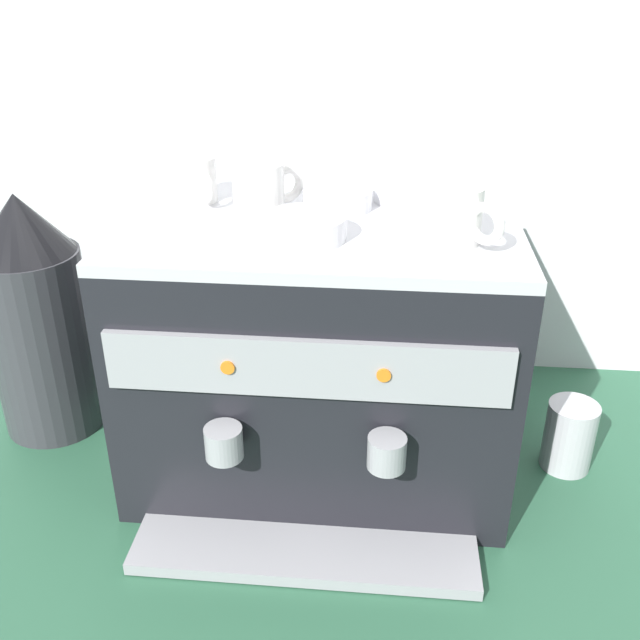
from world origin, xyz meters
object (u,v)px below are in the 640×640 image
espresso_machine (320,349)px  ceramic_bowl_2 (409,187)px  ceramic_bowl_0 (305,228)px  ceramic_cup_0 (261,189)px  ceramic_cup_2 (457,215)px  milk_pitcher (569,436)px  ceramic_bowl_1 (338,199)px  ceramic_cup_1 (196,180)px  coffee_grinder (38,318)px

espresso_machine → ceramic_bowl_2: size_ratio=5.08×
ceramic_bowl_0 → espresso_machine: bearing=79.0°
ceramic_cup_0 → ceramic_bowl_0: size_ratio=0.90×
ceramic_cup_0 → ceramic_bowl_0: bearing=-50.8°
ceramic_cup_2 → milk_pitcher: size_ratio=0.83×
ceramic_bowl_0 → ceramic_bowl_1: 0.15m
ceramic_bowl_1 → milk_pitcher: 0.59m
ceramic_bowl_1 → milk_pitcher: (0.42, -0.05, -0.41)m
ceramic_bowl_1 → milk_pitcher: size_ratio=0.88×
ceramic_bowl_1 → milk_pitcher: bearing=-7.4°
espresso_machine → ceramic_bowl_0: ceramic_bowl_0 is taller
milk_pitcher → ceramic_cup_0: bearing=179.1°
espresso_machine → ceramic_cup_2: size_ratio=5.84×
ceramic_cup_1 → coffee_grinder: ceramic_cup_1 is taller
espresso_machine → ceramic_cup_1: bearing=158.9°
coffee_grinder → ceramic_cup_1: bearing=3.9°
ceramic_cup_2 → milk_pitcher: (0.24, 0.09, -0.43)m
milk_pitcher → coffee_grinder: bearing=177.3°
ceramic_bowl_0 → coffee_grinder: 0.58m
ceramic_bowl_2 → coffee_grinder: size_ratio=0.26×
ceramic_cup_0 → ceramic_bowl_1: (0.12, 0.05, -0.03)m
ceramic_cup_2 → espresso_machine: bearing=160.3°
ceramic_bowl_0 → ceramic_bowl_2: (0.15, 0.20, 0.00)m
ceramic_cup_0 → ceramic_cup_2: ceramic_cup_0 is taller
ceramic_cup_0 → ceramic_cup_1: (-0.12, 0.06, -0.01)m
espresso_machine → coffee_grinder: bearing=173.4°
ceramic_cup_2 → ceramic_bowl_1: (-0.18, 0.14, -0.03)m
ceramic_bowl_2 → milk_pitcher: 0.52m
ceramic_cup_2 → coffee_grinder: bearing=169.6°
coffee_grinder → ceramic_cup_2: bearing=-10.4°
ceramic_bowl_2 → ceramic_cup_1: bearing=-173.3°
ceramic_cup_1 → ceramic_cup_2: (0.42, -0.16, 0.00)m
ceramic_bowl_1 → milk_pitcher: ceramic_bowl_1 is taller
ceramic_bowl_1 → coffee_grinder: (-0.55, -0.01, -0.24)m
ceramic_cup_0 → ceramic_bowl_1: bearing=21.7°
ceramic_cup_2 → ceramic_bowl_1: size_ratio=0.94×
ceramic_cup_2 → ceramic_bowl_2: size_ratio=0.87×
coffee_grinder → espresso_machine: bearing=-6.6°
ceramic_cup_0 → ceramic_bowl_2: (0.23, 0.10, -0.02)m
ceramic_bowl_0 → milk_pitcher: ceramic_bowl_0 is taller
ceramic_cup_0 → ceramic_bowl_2: ceramic_cup_0 is taller
ceramic_bowl_2 → coffee_grinder: bearing=-174.6°
espresso_machine → ceramic_cup_2: (0.20, -0.07, 0.27)m
espresso_machine → ceramic_bowl_1: ceramic_bowl_1 is taller
espresso_machine → ceramic_bowl_0: (-0.01, -0.07, 0.25)m
ceramic_bowl_0 → ceramic_cup_1: bearing=141.8°
ceramic_cup_0 → milk_pitcher: size_ratio=0.85×
ceramic_cup_1 → milk_pitcher: 0.79m
ceramic_cup_2 → ceramic_bowl_1: ceramic_cup_2 is taller
espresso_machine → milk_pitcher: espresso_machine is taller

